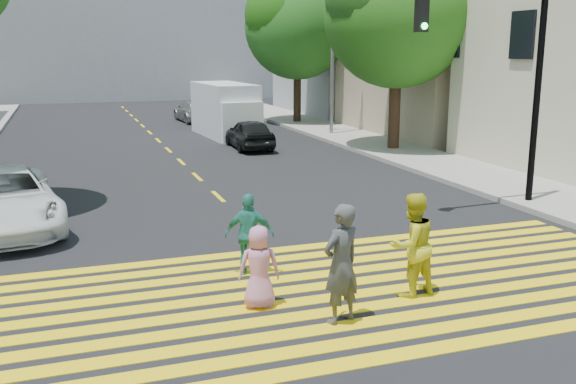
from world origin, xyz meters
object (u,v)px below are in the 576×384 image
white_sedan (2,200)px  dark_car_parked (234,111)px  pedestrian_man (341,264)px  dark_car_near (250,134)px  pedestrian_extra (249,235)px  tree_right_far (298,20)px  silver_car (195,111)px  white_van (226,111)px  pedestrian_woman (412,245)px  traffic_signal (507,65)px  tree_right_near (400,4)px  pedestrian_child (259,267)px

white_sedan → dark_car_parked: (10.39, 19.12, 0.02)m
pedestrian_man → dark_car_near: bearing=-122.6°
pedestrian_extra → white_sedan: bearing=-27.6°
tree_right_far → dark_car_parked: 6.00m
silver_car → white_van: (0.24, -6.67, 0.57)m
pedestrian_woman → traffic_signal: 7.39m
pedestrian_woman → dark_car_near: 16.66m
tree_right_far → dark_car_parked: (-3.33, 1.23, -4.84)m
tree_right_near → dark_car_parked: size_ratio=1.94×
dark_car_near → silver_car: size_ratio=0.87×
white_sedan → white_van: 16.55m
tree_right_far → pedestrian_man: size_ratio=4.44×
tree_right_far → tree_right_near: bearing=-88.0°
tree_right_near → tree_right_far: tree_right_near is taller
pedestrian_child → dark_car_parked: size_ratio=0.31×
pedestrian_woman → white_sedan: (-6.80, 6.61, -0.18)m
silver_car → traffic_signal: size_ratio=0.74×
silver_car → pedestrian_child: bearing=77.6°
pedestrian_extra → white_sedan: pedestrian_extra is taller
pedestrian_child → pedestrian_extra: bearing=-88.5°
tree_right_near → white_van: size_ratio=1.58×
tree_right_far → dark_car_near: 10.63m
pedestrian_man → pedestrian_woman: pedestrian_man is taller
pedestrian_woman → pedestrian_child: (-2.56, 0.33, -0.20)m
pedestrian_extra → white_van: size_ratio=0.28×
pedestrian_child → silver_car: pedestrian_child is taller
tree_right_far → pedestrian_child: 26.42m
pedestrian_child → traffic_signal: (7.68, 4.19, 3.01)m
dark_car_parked → white_van: white_van is taller
white_van → pedestrian_woman: bearing=-99.0°
tree_right_near → traffic_signal: bearing=-102.8°
pedestrian_man → pedestrian_extra: size_ratio=1.22×
dark_car_near → traffic_signal: size_ratio=0.64×
pedestrian_woman → white_sedan: size_ratio=0.35×
pedestrian_man → white_sedan: 8.93m
dark_car_near → traffic_signal: (3.25, -12.03, 3.06)m
white_sedan → dark_car_parked: bearing=53.6°
dark_car_near → traffic_signal: 12.84m
white_van → traffic_signal: (3.21, -16.15, 2.51)m
traffic_signal → pedestrian_child: bearing=-154.8°
white_sedan → white_van: (8.71, 14.06, 0.48)m
tree_right_near → pedestrian_man: tree_right_near is taller
tree_right_near → pedestrian_extra: (-9.56, -12.18, -4.99)m
pedestrian_extra → white_sedan: (-4.51, 4.75, -0.06)m
pedestrian_man → tree_right_far: bearing=-130.0°
pedestrian_woman → traffic_signal: traffic_signal is taller
traffic_signal → dark_car_near: bearing=101.7°
pedestrian_extra → traffic_signal: traffic_signal is taller
tree_right_far → pedestrian_extra: size_ratio=5.41×
dark_car_parked → pedestrian_woman: bearing=-90.4°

